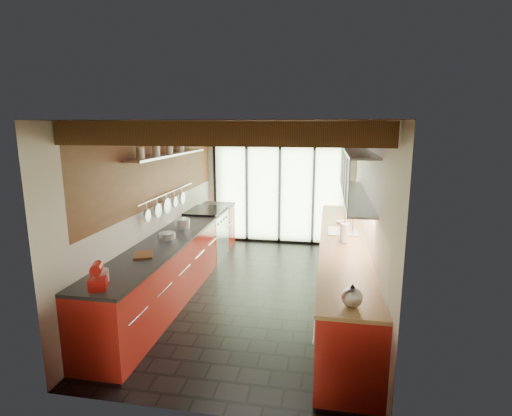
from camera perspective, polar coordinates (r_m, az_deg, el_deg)
name	(u,v)px	position (r m, az deg, el deg)	size (l,w,h in m)	color
ground	(258,291)	(6.39, 0.29, -11.82)	(5.50, 5.50, 0.00)	black
room_shell	(258,187)	(5.92, 0.31, 3.01)	(5.50, 5.50, 5.50)	silver
ceiling_beams	(262,131)	(6.22, 0.93, 10.91)	(3.14, 5.06, 4.90)	#593316
glass_door	(280,168)	(8.56, 3.43, 5.76)	(2.95, 0.10, 2.90)	#C6EAAD
left_counter	(180,259)	(6.55, -10.85, -7.11)	(0.68, 5.00, 0.92)	red
range_stove	(207,234)	(7.85, -7.08, -3.72)	(0.66, 0.90, 0.97)	silver
right_counter	(342,269)	(6.14, 12.22, -8.45)	(0.68, 5.00, 0.92)	red
sink_assembly	(344,229)	(6.37, 12.42, -3.01)	(0.45, 0.52, 0.43)	silver
upper_cabinets_right	(356,174)	(6.12, 14.16, 4.79)	(0.34, 3.00, 3.00)	silver
left_wall_fixtures	(169,171)	(6.48, -12.35, 5.21)	(0.28, 2.60, 0.96)	silver
stand_mixer	(99,277)	(4.47, -21.50, -9.15)	(0.27, 0.34, 0.27)	#B4120E
pot_large	(182,224)	(6.53, -10.51, -2.21)	(0.25, 0.25, 0.16)	silver
pot_small	(167,236)	(5.99, -12.56, -3.91)	(0.24, 0.24, 0.09)	silver
cutting_board	(143,255)	(5.31, -15.82, -6.48)	(0.23, 0.32, 0.03)	brown
kettle	(352,296)	(3.85, 13.57, -12.14)	(0.24, 0.26, 0.23)	silver
paper_towel	(344,233)	(5.78, 12.49, -3.54)	(0.15, 0.15, 0.33)	white
soap_bottle	(344,233)	(5.95, 12.42, -3.51)	(0.09, 0.09, 0.19)	silver
bowl	(342,222)	(6.90, 12.12, -2.01)	(0.20, 0.20, 0.05)	silver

